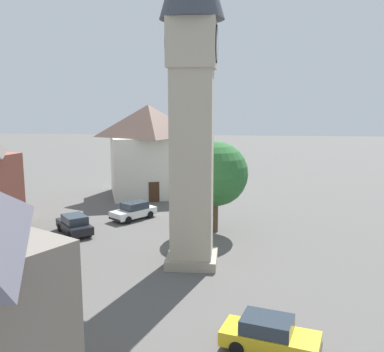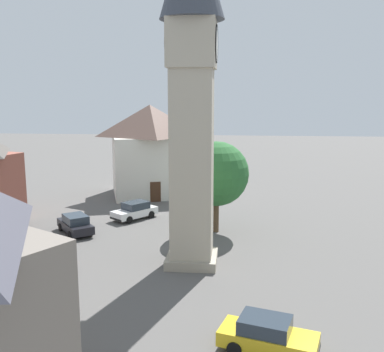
{
  "view_description": "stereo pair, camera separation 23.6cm",
  "coord_description": "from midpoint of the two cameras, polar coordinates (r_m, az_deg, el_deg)",
  "views": [
    {
      "loc": [
        -27.2,
        -2.55,
        10.63
      ],
      "look_at": [
        0.0,
        0.0,
        5.78
      ],
      "focal_mm": 41.26,
      "sensor_mm": 36.0,
      "label": 1
    },
    {
      "loc": [
        -27.18,
        -2.78,
        10.63
      ],
      "look_at": [
        0.0,
        0.0,
        5.78
      ],
      "focal_mm": 41.26,
      "sensor_mm": 36.0,
      "label": 2
    }
  ],
  "objects": [
    {
      "name": "ground_plane",
      "position": [
        29.31,
        -0.23,
        -11.2
      ],
      "size": [
        200.0,
        200.0,
        0.0
      ],
      "primitive_type": "plane",
      "color": "#565451"
    },
    {
      "name": "tree",
      "position": [
        34.77,
        2.89,
        0.29
      ],
      "size": [
        5.11,
        5.11,
        7.3
      ],
      "color": "brown",
      "rests_on": "ground"
    },
    {
      "name": "car_red_corner",
      "position": [
        36.32,
        -15.14,
        -6.06
      ],
      "size": [
        4.26,
        3.92,
        1.53
      ],
      "color": "black",
      "rests_on": "ground"
    },
    {
      "name": "building_shop_left",
      "position": [
        48.76,
        -5.76,
        3.46
      ],
      "size": [
        10.11,
        10.46,
        9.91
      ],
      "color": "silver",
      "rests_on": "ground"
    },
    {
      "name": "clock_tower",
      "position": [
        27.41,
        -0.25,
        14.68
      ],
      "size": [
        3.9,
        3.9,
        21.92
      ],
      "color": "gray",
      "rests_on": "ground"
    },
    {
      "name": "car_silver_kerb",
      "position": [
        39.59,
        -7.71,
        -4.46
      ],
      "size": [
        4.27,
        3.9,
        1.53
      ],
      "color": "white",
      "rests_on": "ground"
    },
    {
      "name": "car_blue_kerb",
      "position": [
        20.03,
        9.62,
        -19.6
      ],
      "size": [
        2.78,
        4.44,
        1.53
      ],
      "color": "gold",
      "rests_on": "ground"
    },
    {
      "name": "pedestrian",
      "position": [
        29.03,
        -15.78,
        -9.69
      ],
      "size": [
        0.22,
        0.56,
        1.69
      ],
      "color": "black",
      "rests_on": "ground"
    }
  ]
}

